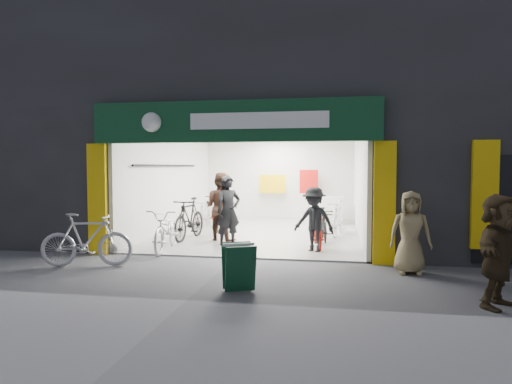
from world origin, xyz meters
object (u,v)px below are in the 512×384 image
(bike_left_front, at_px, (167,230))
(parked_bike, at_px, (87,240))
(bike_right_front, at_px, (324,225))
(pedestrian_near, at_px, (410,232))
(sandwich_board, at_px, (239,266))

(bike_left_front, relative_size, parked_bike, 1.07)
(bike_right_front, xyz_separation_m, pedestrian_near, (1.75, -3.58, 0.33))
(bike_right_front, height_order, pedestrian_near, pedestrian_near)
(bike_left_front, xyz_separation_m, parked_bike, (-1.00, -1.92, 0.03))
(parked_bike, relative_size, sandwich_board, 2.38)
(bike_right_front, distance_m, parked_bike, 6.26)
(bike_left_front, height_order, parked_bike, parked_bike)
(pedestrian_near, distance_m, sandwich_board, 3.51)
(bike_left_front, xyz_separation_m, sandwich_board, (2.48, -3.20, -0.09))
(bike_left_front, bearing_deg, sandwich_board, -58.50)
(sandwich_board, bearing_deg, bike_left_front, 103.65)
(bike_right_front, bearing_deg, bike_left_front, -155.47)
(bike_left_front, relative_size, bike_right_front, 1.28)
(parked_bike, height_order, pedestrian_near, pedestrian_near)
(bike_right_front, relative_size, pedestrian_near, 0.97)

